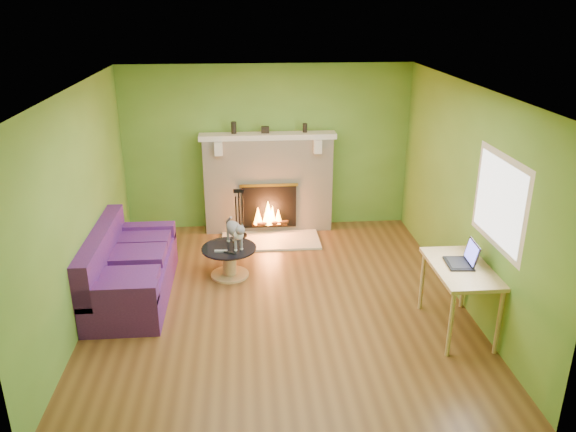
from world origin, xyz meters
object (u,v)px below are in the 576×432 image
coffee_table (229,259)px  cat (234,232)px  desk (461,274)px  sofa (128,271)px

coffee_table → cat: size_ratio=1.15×
desk → sofa: bearing=163.9°
desk → cat: size_ratio=1.67×
cat → sofa: bearing=-178.2°
sofa → cat: size_ratio=3.06×
sofa → coffee_table: size_ratio=2.67×
cat → coffee_table: bearing=-166.3°
sofa → cat: (1.33, 0.49, 0.27)m
coffee_table → desk: (2.56, -1.54, 0.46)m
sofa → desk: 3.98m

